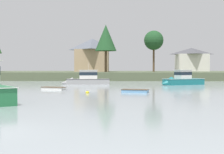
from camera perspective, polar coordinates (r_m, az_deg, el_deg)
far_shore_bank at (r=93.40m, az=-2.21°, el=0.41°), size 172.11×48.05×1.83m
dinghy_skyblue at (r=36.22m, az=4.06°, el=-2.54°), size 3.21×2.03×0.51m
cruiser_grey at (r=55.53m, az=-4.90°, el=-0.64°), size 8.45×2.98×4.50m
dinghy_white at (r=41.54m, az=-10.18°, el=-2.05°), size 3.28×2.26×0.49m
cruiser_teal at (r=54.48m, az=11.84°, el=-0.79°), size 7.94×5.46×4.33m
mooring_buoy_yellow at (r=35.21m, az=-4.34°, el=-2.75°), size 0.39×0.39×0.44m
shore_tree_center_right at (r=84.22m, az=7.33°, el=6.36°), size 4.97×4.97×10.56m
shore_tree_inland_b at (r=79.52m, az=-1.10°, el=6.85°), size 5.22×5.22×11.54m
cottage_eastern at (r=89.46m, az=-3.46°, el=3.95°), size 9.45×9.76×9.06m
cottage_near_water at (r=106.40m, az=13.77°, el=3.05°), size 10.02×9.18×7.40m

